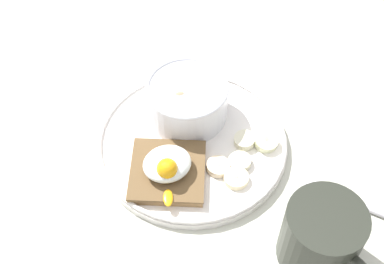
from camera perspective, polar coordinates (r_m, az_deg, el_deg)
ground_plane at (r=73.92cm, az=0.00°, el=-1.90°), size 120.00×120.00×2.00cm
plate at (r=72.47cm, az=0.00°, el=-1.07°), size 25.80×25.80×1.60cm
oatmeal_bowl at (r=72.93cm, az=-0.52°, el=3.45°), size 11.25×11.25×5.88cm
toast_slice at (r=68.66cm, az=-2.62°, el=-4.23°), size 12.78×12.78×1.28cm
poached_egg at (r=66.94cm, az=-2.67°, el=-3.53°), size 6.20×8.17×3.36cm
banana_slice_front at (r=71.95cm, az=5.62°, el=-0.90°), size 3.33×3.27×1.33cm
banana_slice_left at (r=70.07cm, az=5.10°, el=-3.16°), size 4.11×4.13×0.99cm
banana_slice_back at (r=72.06cm, az=7.91°, el=-0.98°), size 3.47×3.62×1.73cm
banana_slice_right at (r=68.61cm, az=4.73°, el=-4.94°), size 3.73×3.72×0.91cm
banana_slice_inner at (r=69.38cm, az=2.80°, el=-3.70°), size 3.63×3.59×1.11cm
coffee_mug at (r=62.57cm, az=13.71°, el=-10.79°), size 8.99×12.38×8.77cm
spoon at (r=70.58cm, az=15.07°, el=-6.61°), size 8.58×9.81×0.80cm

